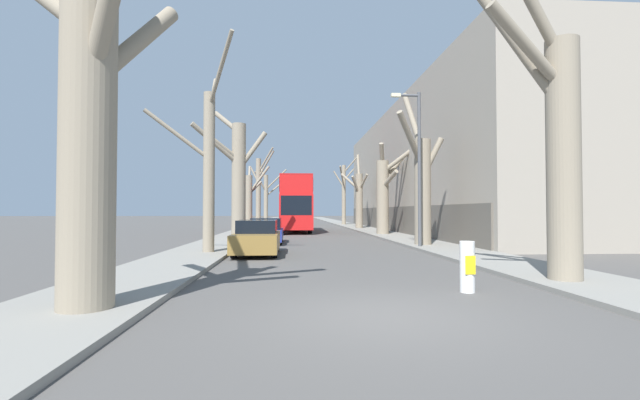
{
  "coord_description": "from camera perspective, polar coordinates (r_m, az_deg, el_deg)",
  "views": [
    {
      "loc": [
        -1.55,
        -7.02,
        1.74
      ],
      "look_at": [
        0.52,
        23.95,
        2.55
      ],
      "focal_mm": 24.0,
      "sensor_mm": 36.0,
      "label": 1
    }
  ],
  "objects": [
    {
      "name": "building_facade_right",
      "position": [
        38.79,
        16.15,
        3.67
      ],
      "size": [
        10.08,
        39.47,
        10.4
      ],
      "color": "#9E9384",
      "rests_on": "ground"
    },
    {
      "name": "sidewalk_left",
      "position": [
        57.17,
        -7.61,
        -3.16
      ],
      "size": [
        2.71,
        120.0,
        0.12
      ],
      "primitive_type": "cube",
      "color": "gray",
      "rests_on": "ground"
    },
    {
      "name": "sidewalk_right",
      "position": [
        57.46,
        3.06,
        -3.16
      ],
      "size": [
        2.71,
        120.0,
        0.12
      ],
      "primitive_type": "cube",
      "color": "gray",
      "rests_on": "ground"
    },
    {
      "name": "street_tree_left_5",
      "position": [
        54.33,
        -7.15,
        0.51
      ],
      "size": [
        4.03,
        3.15,
        7.64
      ],
      "color": "gray",
      "rests_on": "ground"
    },
    {
      "name": "parked_car_0",
      "position": [
        17.4,
        -8.39,
        -5.04
      ],
      "size": [
        1.73,
        4.23,
        1.38
      ],
      "color": "olive",
      "rests_on": "ground"
    },
    {
      "name": "ground_plane",
      "position": [
        7.39,
        8.67,
        -15.08
      ],
      "size": [
        300.0,
        300.0,
        0.0
      ],
      "primitive_type": "plane",
      "color": "#4C4947"
    },
    {
      "name": "traffic_bollard",
      "position": [
        9.8,
        19.05,
        -8.4
      ],
      "size": [
        0.31,
        0.33,
        1.09
      ],
      "color": "white",
      "rests_on": "ground"
    },
    {
      "name": "street_tree_left_4",
      "position": [
        45.08,
        -8.15,
        1.38
      ],
      "size": [
        2.72,
        1.58,
        8.33
      ],
      "color": "gray",
      "rests_on": "ground"
    },
    {
      "name": "parked_car_1",
      "position": [
        23.46,
        -7.2,
        -4.17
      ],
      "size": [
        1.79,
        4.26,
        1.35
      ],
      "color": "navy",
      "rests_on": "ground"
    },
    {
      "name": "lamp_post",
      "position": [
        20.42,
        12.82,
        5.16
      ],
      "size": [
        1.4,
        0.2,
        7.28
      ],
      "color": "#4C4F54",
      "rests_on": "ground"
    },
    {
      "name": "street_tree_right_2",
      "position": [
        31.02,
        8.58,
        1.17
      ],
      "size": [
        2.67,
        3.86,
        6.56
      ],
      "color": "gray",
      "rests_on": "ground"
    },
    {
      "name": "street_tree_right_4",
      "position": [
        52.85,
        3.22,
        1.12
      ],
      "size": [
        3.49,
        3.1,
        9.05
      ],
      "color": "gray",
      "rests_on": "ground"
    },
    {
      "name": "street_tree_left_3",
      "position": [
        35.54,
        -9.34,
        -0.06
      ],
      "size": [
        1.98,
        1.59,
        5.54
      ],
      "color": "gray",
      "rests_on": "ground"
    },
    {
      "name": "street_tree_right_3",
      "position": [
        41.71,
        5.18,
        0.42
      ],
      "size": [
        2.46,
        3.21,
        7.42
      ],
      "color": "gray",
      "rests_on": "ground"
    },
    {
      "name": "street_tree_left_1",
      "position": [
        17.68,
        -14.69,
        4.75
      ],
      "size": [
        3.6,
        3.41,
        8.31
      ],
      "color": "gray",
      "rests_on": "ground"
    },
    {
      "name": "double_decker_bus",
      "position": [
        35.98,
        -3.26,
        -0.21
      ],
      "size": [
        2.53,
        10.03,
        4.5
      ],
      "color": "red",
      "rests_on": "ground"
    },
    {
      "name": "street_tree_right_0",
      "position": [
        11.73,
        28.99,
        7.26
      ],
      "size": [
        2.57,
        1.48,
        8.43
      ],
      "color": "gray",
      "rests_on": "ground"
    },
    {
      "name": "street_tree_right_1",
      "position": [
        21.47,
        13.4,
        2.17
      ],
      "size": [
        2.76,
        3.35,
        7.92
      ],
      "color": "gray",
      "rests_on": "ground"
    },
    {
      "name": "street_tree_left_0",
      "position": [
        8.49,
        -28.09,
        13.33
      ],
      "size": [
        3.96,
        4.3,
        8.43
      ],
      "color": "gray",
      "rests_on": "ground"
    },
    {
      "name": "street_tree_left_2",
      "position": [
        26.68,
        -10.98,
        3.25
      ],
      "size": [
        4.4,
        2.58,
        8.03
      ],
      "color": "gray",
      "rests_on": "ground"
    }
  ]
}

